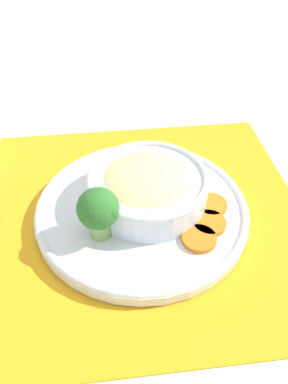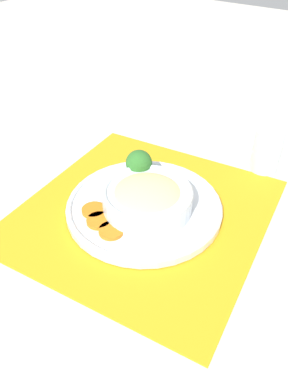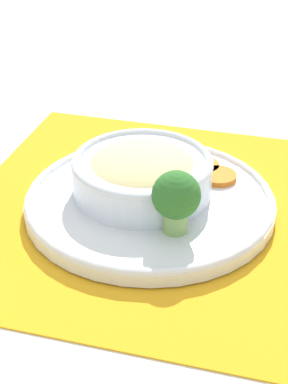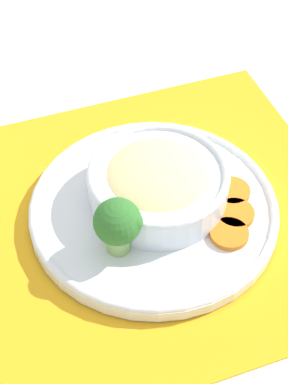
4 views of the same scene
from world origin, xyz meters
The scene contains 9 objects.
ground_plane centered at (0.00, 0.00, 0.00)m, with size 4.00×4.00×0.00m, color beige.
placemat centered at (0.00, 0.00, 0.00)m, with size 0.56×0.54×0.00m.
plate centered at (0.00, 0.00, 0.02)m, with size 0.32×0.32×0.02m.
bowl centered at (-0.01, -0.01, 0.05)m, with size 0.18×0.18×0.06m.
broccoli_floret centered at (0.06, 0.06, 0.07)m, with size 0.06×0.06×0.08m.
carrot_slice_near centered at (-0.08, 0.07, 0.02)m, with size 0.05×0.05×0.01m.
carrot_slice_middle centered at (-0.10, 0.04, 0.02)m, with size 0.05×0.05×0.01m.
carrot_slice_far centered at (-0.10, 0.00, 0.02)m, with size 0.05×0.05×0.01m.
water_glass centered at (0.30, -0.14, 0.05)m, with size 0.07×0.07×0.10m.
Camera 2 is at (-0.48, -0.35, 0.51)m, focal length 35.00 mm.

